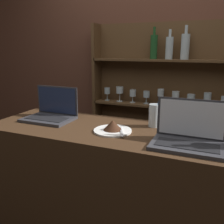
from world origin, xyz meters
TOP-DOWN VIEW (x-y plane):
  - bar_counter at (0.00, 0.28)m, footprint 1.67×0.55m
  - back_wall at (0.00, 1.42)m, footprint 7.00×0.06m
  - back_shelf at (0.02, 1.34)m, footprint 1.37×0.18m
  - laptop_near at (-0.52, 0.32)m, footprint 0.33×0.23m
  - laptop_far at (0.40, 0.19)m, footprint 0.35×0.22m
  - cake_plate at (-0.03, 0.24)m, footprint 0.22×0.22m
  - water_glass at (0.17, 0.43)m, footprint 0.07×0.07m

SIDE VIEW (x-z plane):
  - bar_counter at x=0.00m, z-range 0.00..1.01m
  - back_shelf at x=0.02m, z-range 0.05..1.77m
  - cake_plate at x=-0.03m, z-range 1.00..1.07m
  - laptop_near at x=-0.52m, z-range 0.95..1.16m
  - laptop_far at x=0.40m, z-range 0.95..1.17m
  - water_glass at x=0.17m, z-range 0.98..1.17m
  - back_wall at x=0.00m, z-range 0.00..2.70m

